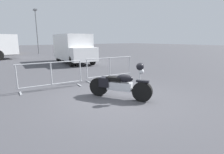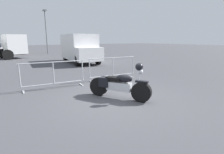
{
  "view_description": "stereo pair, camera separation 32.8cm",
  "coord_description": "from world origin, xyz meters",
  "px_view_note": "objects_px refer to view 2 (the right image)",
  "views": [
    {
      "loc": [
        -3.41,
        -4.2,
        1.91
      ],
      "look_at": [
        0.15,
        0.42,
        0.65
      ],
      "focal_mm": 28.0,
      "sensor_mm": 36.0,
      "label": 1
    },
    {
      "loc": [
        -3.15,
        -4.39,
        1.91
      ],
      "look_at": [
        0.15,
        0.42,
        0.65
      ],
      "focal_mm": 28.0,
      "sensor_mm": 36.0,
      "label": 2
    }
  ],
  "objects_px": {
    "delivery_van": "(79,48)",
    "street_lamp": "(46,25)",
    "pedestrian": "(6,49)",
    "crowd_barrier_far": "(113,68)",
    "crowd_barrier_near": "(54,75)",
    "parked_car_tan": "(18,48)",
    "motorcycle": "(119,85)"
  },
  "relations": [
    {
      "from": "motorcycle",
      "to": "street_lamp",
      "type": "xyz_separation_m",
      "value": [
        3.03,
        20.42,
        3.25
      ]
    },
    {
      "from": "delivery_van",
      "to": "pedestrian",
      "type": "xyz_separation_m",
      "value": [
        -4.73,
        7.94,
        -0.32
      ]
    },
    {
      "from": "motorcycle",
      "to": "parked_car_tan",
      "type": "height_order",
      "value": "parked_car_tan"
    },
    {
      "from": "motorcycle",
      "to": "parked_car_tan",
      "type": "distance_m",
      "value": 22.77
    },
    {
      "from": "motorcycle",
      "to": "delivery_van",
      "type": "height_order",
      "value": "delivery_van"
    },
    {
      "from": "crowd_barrier_near",
      "to": "delivery_van",
      "type": "bearing_deg",
      "value": 58.64
    },
    {
      "from": "crowd_barrier_far",
      "to": "parked_car_tan",
      "type": "bearing_deg",
      "value": 94.59
    },
    {
      "from": "delivery_van",
      "to": "motorcycle",
      "type": "bearing_deg",
      "value": -11.12
    },
    {
      "from": "crowd_barrier_near",
      "to": "crowd_barrier_far",
      "type": "xyz_separation_m",
      "value": [
        2.81,
        0.0,
        0.0
      ]
    },
    {
      "from": "motorcycle",
      "to": "pedestrian",
      "type": "relative_size",
      "value": 1.16
    },
    {
      "from": "pedestrian",
      "to": "crowd_barrier_far",
      "type": "bearing_deg",
      "value": -40.0
    },
    {
      "from": "motorcycle",
      "to": "crowd_barrier_near",
      "type": "xyz_separation_m",
      "value": [
        -1.4,
        2.4,
        0.09
      ]
    },
    {
      "from": "delivery_van",
      "to": "street_lamp",
      "type": "relative_size",
      "value": 0.91
    },
    {
      "from": "crowd_barrier_near",
      "to": "pedestrian",
      "type": "relative_size",
      "value": 1.45
    },
    {
      "from": "delivery_van",
      "to": "street_lamp",
      "type": "bearing_deg",
      "value": -176.02
    },
    {
      "from": "delivery_van",
      "to": "pedestrian",
      "type": "height_order",
      "value": "delivery_van"
    },
    {
      "from": "delivery_van",
      "to": "street_lamp",
      "type": "distance_m",
      "value": 11.5
    },
    {
      "from": "pedestrian",
      "to": "street_lamp",
      "type": "distance_m",
      "value": 6.62
    },
    {
      "from": "pedestrian",
      "to": "street_lamp",
      "type": "relative_size",
      "value": 0.3
    },
    {
      "from": "motorcycle",
      "to": "crowd_barrier_far",
      "type": "distance_m",
      "value": 2.78
    },
    {
      "from": "delivery_van",
      "to": "crowd_barrier_far",
      "type": "bearing_deg",
      "value": -5.64
    },
    {
      "from": "street_lamp",
      "to": "delivery_van",
      "type": "bearing_deg",
      "value": -91.48
    },
    {
      "from": "crowd_barrier_near",
      "to": "delivery_van",
      "type": "relative_size",
      "value": 0.47
    },
    {
      "from": "crowd_barrier_far",
      "to": "delivery_van",
      "type": "xyz_separation_m",
      "value": [
        1.33,
        6.8,
        0.68
      ]
    },
    {
      "from": "parked_car_tan",
      "to": "pedestrian",
      "type": "xyz_separation_m",
      "value": [
        -1.76,
        -5.64,
        0.15
      ]
    },
    {
      "from": "motorcycle",
      "to": "parked_car_tan",
      "type": "xyz_separation_m",
      "value": [
        -0.23,
        22.77,
        0.3
      ]
    },
    {
      "from": "delivery_van",
      "to": "street_lamp",
      "type": "height_order",
      "value": "street_lamp"
    },
    {
      "from": "pedestrian",
      "to": "parked_car_tan",
      "type": "bearing_deg",
      "value": 109.7
    },
    {
      "from": "motorcycle",
      "to": "pedestrian",
      "type": "bearing_deg",
      "value": 157.09
    },
    {
      "from": "crowd_barrier_near",
      "to": "crowd_barrier_far",
      "type": "height_order",
      "value": "same"
    },
    {
      "from": "parked_car_tan",
      "to": "crowd_barrier_near",
      "type": "bearing_deg",
      "value": -177.45
    },
    {
      "from": "motorcycle",
      "to": "crowd_barrier_near",
      "type": "height_order",
      "value": "motorcycle"
    }
  ]
}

